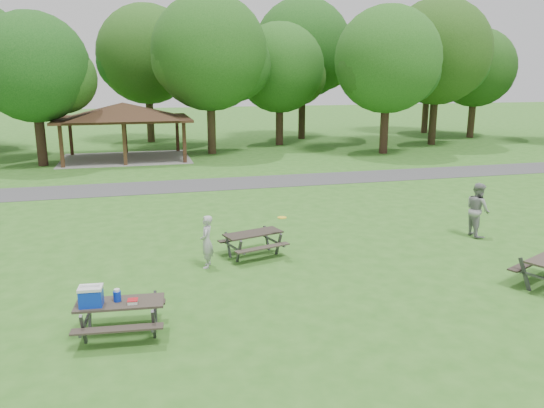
{
  "coord_description": "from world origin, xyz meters",
  "views": [
    {
      "loc": [
        -3.39,
        -12.87,
        5.59
      ],
      "look_at": [
        1.0,
        4.0,
        1.3
      ],
      "focal_mm": 35.0,
      "sensor_mm": 36.0,
      "label": 1
    }
  ],
  "objects_px": {
    "picnic_table_near": "(111,305)",
    "frisbee_catcher": "(478,210)",
    "picnic_table_middle": "(253,238)",
    "frisbee_thrower": "(207,242)"
  },
  "relations": [
    {
      "from": "picnic_table_near",
      "to": "frisbee_catcher",
      "type": "xyz_separation_m",
      "value": [
        12.23,
        4.49,
        0.21
      ]
    },
    {
      "from": "picnic_table_near",
      "to": "picnic_table_middle",
      "type": "relative_size",
      "value": 0.94
    },
    {
      "from": "picnic_table_middle",
      "to": "frisbee_catcher",
      "type": "relative_size",
      "value": 1.12
    },
    {
      "from": "picnic_table_middle",
      "to": "frisbee_thrower",
      "type": "height_order",
      "value": "frisbee_thrower"
    },
    {
      "from": "picnic_table_middle",
      "to": "frisbee_thrower",
      "type": "distance_m",
      "value": 1.68
    },
    {
      "from": "picnic_table_middle",
      "to": "frisbee_thrower",
      "type": "bearing_deg",
      "value": -157.86
    },
    {
      "from": "frisbee_thrower",
      "to": "picnic_table_near",
      "type": "bearing_deg",
      "value": -18.97
    },
    {
      "from": "picnic_table_near",
      "to": "frisbee_thrower",
      "type": "height_order",
      "value": "frisbee_thrower"
    },
    {
      "from": "picnic_table_middle",
      "to": "frisbee_thrower",
      "type": "relative_size",
      "value": 1.36
    },
    {
      "from": "frisbee_thrower",
      "to": "picnic_table_middle",
      "type": "bearing_deg",
      "value": 127.64
    }
  ]
}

